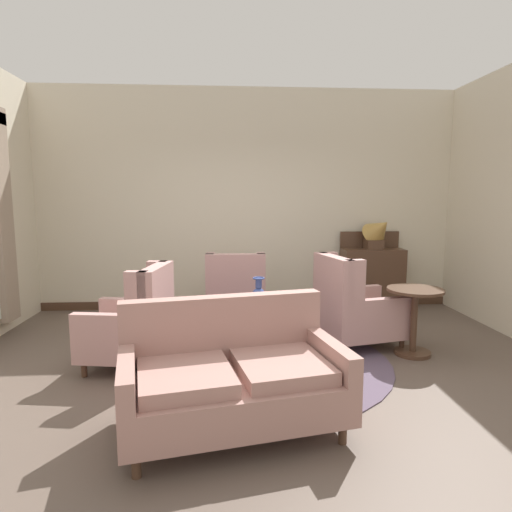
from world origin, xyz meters
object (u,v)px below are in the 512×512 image
(coffee_table, at_px, (258,322))
(armchair_near_sideboard, at_px, (134,324))
(armchair_far_left, at_px, (354,309))
(armchair_back_corner, at_px, (236,294))
(gramophone, at_px, (379,231))
(settee, at_px, (232,377))
(porcelain_vase, at_px, (259,298))
(side_table, at_px, (414,315))
(sideboard, at_px, (372,275))

(coffee_table, distance_m, armchair_near_sideboard, 1.23)
(coffee_table, distance_m, armchair_far_left, 1.20)
(armchair_far_left, height_order, armchair_back_corner, armchair_far_left)
(armchair_back_corner, height_order, gramophone, gramophone)
(settee, xyz_separation_m, armchair_back_corner, (0.09, 2.54, 0.04))
(porcelain_vase, distance_m, side_table, 1.70)
(armchair_far_left, bearing_deg, settee, 127.77)
(porcelain_vase, xyz_separation_m, armchair_back_corner, (-0.20, 1.32, -0.26))
(settee, height_order, side_table, settee)
(coffee_table, bearing_deg, armchair_far_left, 21.39)
(coffee_table, height_order, side_table, side_table)
(armchair_far_left, relative_size, sideboard, 0.90)
(armchair_back_corner, bearing_deg, porcelain_vase, 100.72)
(side_table, bearing_deg, coffee_table, -175.72)
(settee, height_order, sideboard, sideboard)
(armchair_far_left, distance_m, side_table, 0.64)
(side_table, bearing_deg, armchair_far_left, 151.14)
(settee, bearing_deg, sideboard, 45.24)
(armchair_back_corner, relative_size, sideboard, 0.86)
(coffee_table, distance_m, side_table, 1.68)
(porcelain_vase, height_order, gramophone, gramophone)
(armchair_far_left, relative_size, armchair_back_corner, 1.05)
(porcelain_vase, height_order, armchair_back_corner, armchair_back_corner)
(side_table, bearing_deg, armchair_near_sideboard, -177.23)
(armchair_far_left, height_order, sideboard, sideboard)
(sideboard, bearing_deg, porcelain_vase, -131.99)
(porcelain_vase, relative_size, side_table, 0.50)
(armchair_near_sideboard, xyz_separation_m, sideboard, (3.09, 2.05, 0.08))
(porcelain_vase, bearing_deg, armchair_far_left, 22.76)
(armchair_far_left, bearing_deg, sideboard, -37.66)
(coffee_table, distance_m, porcelain_vase, 0.25)
(armchair_far_left, height_order, gramophone, gramophone)
(gramophone, bearing_deg, porcelain_vase, -134.11)
(armchair_near_sideboard, relative_size, gramophone, 1.69)
(armchair_near_sideboard, distance_m, sideboard, 3.71)
(porcelain_vase, height_order, armchair_near_sideboard, armchair_near_sideboard)
(coffee_table, bearing_deg, settee, -102.61)
(armchair_near_sideboard, bearing_deg, settee, 46.07)
(side_table, bearing_deg, gramophone, 82.68)
(coffee_table, height_order, armchair_near_sideboard, armchair_near_sideboard)
(porcelain_vase, relative_size, armchair_near_sideboard, 0.35)
(coffee_table, height_order, gramophone, gramophone)
(porcelain_vase, xyz_separation_m, armchair_far_left, (1.11, 0.47, -0.25))
(settee, height_order, gramophone, gramophone)
(coffee_table, xyz_separation_m, armchair_back_corner, (-0.19, 1.29, -0.01))
(armchair_back_corner, distance_m, side_table, 2.20)
(porcelain_vase, distance_m, sideboard, 2.78)
(gramophone, bearing_deg, sideboard, 118.75)
(settee, xyz_separation_m, armchair_near_sideboard, (-0.95, 1.23, 0.05))
(armchair_far_left, height_order, side_table, armchair_far_left)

